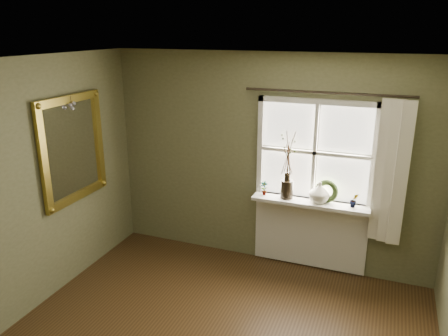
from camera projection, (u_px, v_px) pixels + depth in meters
ceiling at (183, 68)px, 2.88m from camera, size 4.50×4.50×0.00m
wall_back at (270, 161)px, 5.32m from camera, size 4.00×0.10×2.60m
window_frame at (315, 153)px, 5.02m from camera, size 1.36×0.06×1.24m
window_sill at (310, 203)px, 5.10m from camera, size 1.36×0.26×0.04m
window_apron at (309, 233)px, 5.33m from camera, size 1.36×0.04×0.88m
dark_jug at (287, 189)px, 5.16m from camera, size 0.16×0.16×0.22m
cream_vase at (319, 192)px, 5.02m from camera, size 0.26×0.26×0.25m
wreath at (326, 194)px, 5.04m from camera, size 0.28×0.13×0.28m
potted_plant_left at (264, 188)px, 5.26m from camera, size 0.10×0.07×0.17m
potted_plant_right at (354, 200)px, 4.90m from camera, size 0.11×0.10×0.17m
curtain at (391, 173)px, 4.68m from camera, size 0.36×0.12×1.59m
curtain_rod at (327, 93)px, 4.72m from camera, size 1.84×0.03×0.03m
gilt_mirror at (73, 149)px, 4.88m from camera, size 0.10×1.01×1.20m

